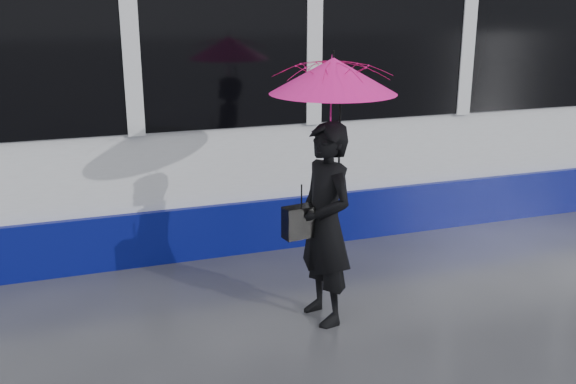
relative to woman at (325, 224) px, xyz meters
name	(u,v)px	position (x,y,z in m)	size (l,w,h in m)	color
ground	(261,300)	(-0.45, 0.54, -0.93)	(90.00, 90.00, 0.00)	#2B2B30
rails	(207,221)	(-0.45, 3.04, -0.92)	(34.00, 1.51, 0.02)	#3F3D38
woman	(325,224)	(0.00, 0.00, 0.00)	(0.68, 0.44, 1.86)	black
umbrella	(333,101)	(0.05, 0.00, 1.11)	(1.25, 1.25, 1.25)	#FF15A2
handbag	(301,221)	(-0.22, 0.02, 0.04)	(0.35, 0.19, 0.47)	black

